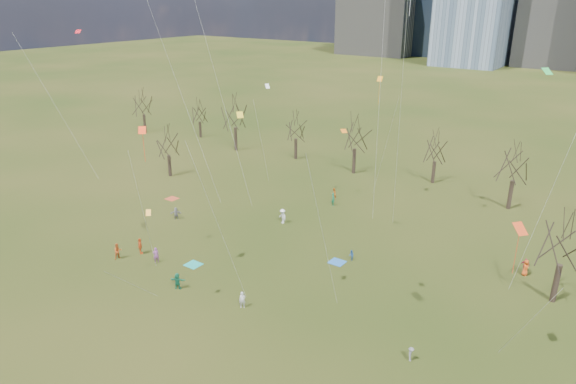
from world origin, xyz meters
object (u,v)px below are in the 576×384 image
Objects in this scene: person_4 at (140,246)px; blanket_navy at (337,262)px; blanket_teal at (193,265)px; person_2 at (118,251)px; blanket_crimson at (172,199)px; person_1 at (242,300)px.

blanket_navy is at bearing -115.05° from person_4.
person_2 is (-7.55, -3.72, 0.89)m from blanket_teal.
blanket_navy is at bearing -5.01° from blanket_crimson.
blanket_crimson is 29.51m from person_1.
person_2 is at bearing -153.78° from blanket_teal.
person_2 reaches higher than person_1.
person_2 reaches higher than blanket_crimson.
person_1 reaches higher than blanket_crimson.
blanket_teal is at bearing -131.77° from person_4.
blanket_crimson is 1.01× the size of person_1.
blanket_teal is 15.30m from blanket_navy.
blanket_navy is 0.87× the size of person_4.
blanket_navy is 21.61m from person_4.
blanket_teal and blanket_navy have the same top height.
person_4 is (-15.92, 1.50, 0.13)m from person_1.
person_4 is at bearing -6.14° from person_2.
person_1 is 15.99m from person_4.
person_1 is (-2.73, -12.38, 0.78)m from blanket_navy.
person_4 is at bearing -54.37° from blanket_crimson.
person_2 is at bearing 141.02° from person_1.
blanket_crimson is 0.87× the size of person_4.
blanket_teal is 9.92m from person_1.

